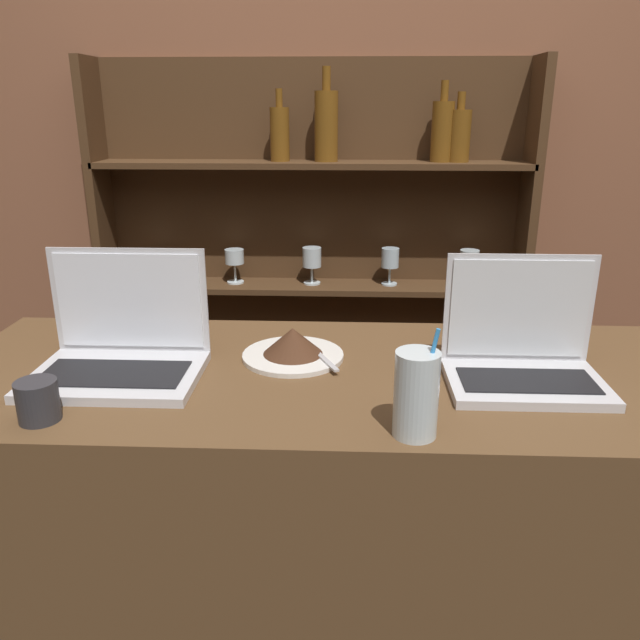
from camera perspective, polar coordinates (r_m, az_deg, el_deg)
The scene contains 8 objects.
bar_counter at distance 1.55m, azimuth 3.04°, elevation -22.59°, with size 1.70×0.62×1.04m.
back_wall at distance 2.28m, azimuth 3.23°, elevation 13.93°, with size 7.00×0.06×2.70m.
back_shelf at distance 2.29m, azimuth -0.38°, elevation 2.58°, with size 1.50×0.18×1.70m.
laptop_near at distance 1.31m, azimuth -17.72°, elevation -2.43°, with size 0.33×0.23×0.24m.
laptop_far at distance 1.27m, azimuth 18.04°, elevation -2.88°, with size 0.29×0.20×0.24m.
cake_plate at distance 1.33m, azimuth -2.48°, elevation -2.39°, with size 0.22×0.22×0.07m.
water_glass at distance 1.02m, azimuth 8.79°, elevation -6.72°, with size 0.07×0.07×0.19m.
coffee_cup at distance 1.17m, azimuth -24.40°, elevation -6.75°, with size 0.07×0.07×0.07m.
Camera 1 is at (-0.03, -0.85, 1.55)m, focal length 35.00 mm.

